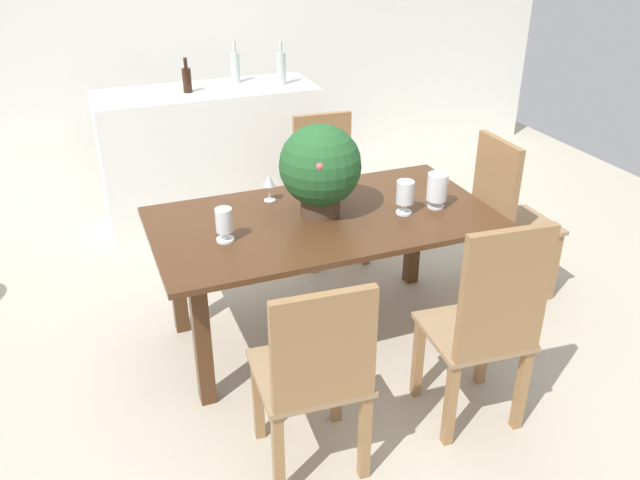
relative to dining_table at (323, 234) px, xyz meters
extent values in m
plane|color=#BCB29E|center=(0.00, 0.02, -0.63)|extent=(7.04, 7.04, 0.00)
cube|color=white|center=(0.00, 2.62, 0.67)|extent=(6.40, 0.10, 2.60)
cube|color=#4C2D19|center=(0.00, 0.00, 0.09)|extent=(1.78, 0.95, 0.03)
cube|color=#4C2D19|center=(-0.74, -0.33, -0.28)|extent=(0.08, 0.08, 0.70)
cube|color=#4C2D19|center=(0.74, -0.33, -0.28)|extent=(0.08, 0.08, 0.70)
cube|color=#4C2D19|center=(-0.74, 0.33, -0.28)|extent=(0.08, 0.08, 0.70)
cube|color=#4C2D19|center=(0.74, 0.33, -0.28)|extent=(0.08, 0.08, 0.70)
cube|color=olive|center=(0.21, 0.67, -0.41)|extent=(0.05, 0.05, 0.45)
cube|color=olive|center=(0.57, 0.64, -0.41)|extent=(0.05, 0.05, 0.45)
cube|color=olive|center=(0.23, 1.06, -0.41)|extent=(0.05, 0.05, 0.45)
cube|color=olive|center=(0.60, 1.03, -0.41)|extent=(0.05, 0.05, 0.45)
cube|color=#987855|center=(0.40, 0.85, -0.17)|extent=(0.47, 0.50, 0.03)
cube|color=olive|center=(0.42, 1.06, 0.08)|extent=(0.40, 0.07, 0.47)
cube|color=olive|center=(1.44, -0.18, -0.41)|extent=(0.04, 0.04, 0.45)
cube|color=olive|center=(1.45, 0.17, -0.41)|extent=(0.04, 0.04, 0.45)
cube|color=olive|center=(1.09, -0.17, -0.41)|extent=(0.04, 0.04, 0.45)
cube|color=olive|center=(1.09, 0.18, -0.41)|extent=(0.04, 0.04, 0.45)
cube|color=#987855|center=(1.27, 0.00, -0.17)|extent=(0.43, 0.43, 0.03)
cube|color=olive|center=(1.07, 0.00, 0.12)|extent=(0.04, 0.39, 0.55)
cube|color=olive|center=(0.59, -0.69, -0.41)|extent=(0.05, 0.05, 0.45)
cube|color=olive|center=(0.24, -0.66, -0.41)|extent=(0.05, 0.05, 0.45)
cube|color=olive|center=(0.56, -1.04, -0.41)|extent=(0.05, 0.05, 0.45)
cube|color=olive|center=(0.21, -1.01, -0.41)|extent=(0.05, 0.05, 0.45)
cube|color=#987855|center=(0.40, -0.85, -0.17)|extent=(0.47, 0.45, 0.03)
cube|color=olive|center=(0.38, -1.04, 0.14)|extent=(0.40, 0.07, 0.60)
cube|color=olive|center=(-0.20, -0.68, -0.41)|extent=(0.05, 0.05, 0.45)
cube|color=olive|center=(-0.57, -0.66, -0.41)|extent=(0.05, 0.05, 0.45)
cube|color=olive|center=(-0.23, -1.05, -0.41)|extent=(0.05, 0.05, 0.45)
cube|color=olive|center=(-0.60, -1.02, -0.41)|extent=(0.05, 0.05, 0.45)
cube|color=#987855|center=(-0.40, -0.85, -0.17)|extent=(0.47, 0.47, 0.03)
cube|color=olive|center=(-0.41, -1.05, 0.09)|extent=(0.41, 0.07, 0.49)
cylinder|color=#4C3828|center=(0.00, 0.04, 0.16)|extent=(0.21, 0.21, 0.11)
sphere|color=#235628|center=(0.00, 0.04, 0.38)|extent=(0.43, 0.43, 0.43)
sphere|color=#C64C56|center=(0.11, -0.02, 0.36)|extent=(0.04, 0.04, 0.04)
sphere|color=#C64C56|center=(-0.07, -0.13, 0.44)|extent=(0.04, 0.04, 0.04)
sphere|color=#C64C56|center=(0.14, -0.04, 0.40)|extent=(0.06, 0.06, 0.06)
sphere|color=#C64C56|center=(0.12, -0.01, 0.32)|extent=(0.05, 0.05, 0.05)
cylinder|color=silver|center=(-0.54, -0.08, 0.11)|extent=(0.09, 0.09, 0.01)
cylinder|color=silver|center=(-0.54, -0.08, 0.14)|extent=(0.03, 0.03, 0.04)
cylinder|color=silver|center=(-0.54, -0.08, 0.22)|extent=(0.08, 0.08, 0.12)
cylinder|color=silver|center=(0.41, -0.12, 0.11)|extent=(0.08, 0.08, 0.01)
cylinder|color=silver|center=(0.41, -0.12, 0.14)|extent=(0.03, 0.03, 0.05)
cylinder|color=silver|center=(0.41, -0.12, 0.23)|extent=(0.09, 0.09, 0.12)
cylinder|color=silver|center=(0.61, -0.11, 0.11)|extent=(0.09, 0.09, 0.01)
cylinder|color=silver|center=(0.61, -0.11, 0.13)|extent=(0.02, 0.02, 0.03)
cylinder|color=silver|center=(0.61, -0.11, 0.22)|extent=(0.11, 0.11, 0.15)
cylinder|color=silver|center=(-0.20, 0.30, 0.11)|extent=(0.06, 0.06, 0.00)
cylinder|color=silver|center=(-0.20, 0.30, 0.15)|extent=(0.01, 0.01, 0.08)
cone|color=silver|center=(-0.20, 0.30, 0.22)|extent=(0.06, 0.06, 0.07)
cube|color=white|center=(-0.20, 1.78, -0.13)|extent=(1.59, 0.57, 1.00)
cylinder|color=#B2BFB7|center=(0.06, 1.90, 0.47)|extent=(0.07, 0.07, 0.21)
cylinder|color=#B2BFB7|center=(0.06, 1.90, 0.63)|extent=(0.03, 0.03, 0.09)
cylinder|color=#B2BFB7|center=(0.35, 1.72, 0.48)|extent=(0.07, 0.07, 0.23)
cylinder|color=#B2BFB7|center=(0.35, 1.72, 0.64)|extent=(0.02, 0.02, 0.08)
cylinder|color=black|center=(-0.34, 1.75, 0.45)|extent=(0.06, 0.06, 0.17)
cylinder|color=black|center=(-0.34, 1.75, 0.57)|extent=(0.03, 0.03, 0.07)
camera|label=1|loc=(-1.15, -2.89, 1.58)|focal=36.86mm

